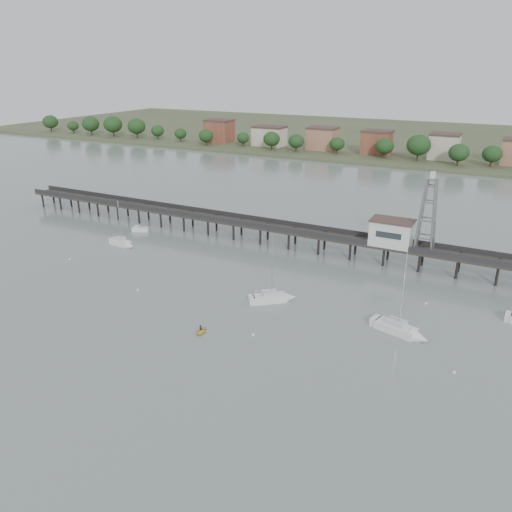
{
  "coord_description": "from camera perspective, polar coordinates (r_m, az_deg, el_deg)",
  "views": [
    {
      "loc": [
        44.43,
        -36.64,
        38.25
      ],
      "look_at": [
        3.76,
        42.0,
        4.0
      ],
      "focal_mm": 35.0,
      "sensor_mm": 36.0,
      "label": 1
    }
  ],
  "objects": [
    {
      "name": "ground_plane",
      "position": [
        69.13,
        -19.71,
        -13.87
      ],
      "size": [
        500.0,
        500.0,
        0.0
      ],
      "primitive_type": "plane",
      "color": "slate",
      "rests_on": "ground"
    },
    {
      "name": "pier",
      "position": [
        111.8,
        2.53,
        3.18
      ],
      "size": [
        150.0,
        5.0,
        5.5
      ],
      "color": "#2D2823",
      "rests_on": "ground"
    },
    {
      "name": "pier_building",
      "position": [
        103.51,
        15.22,
        2.62
      ],
      "size": [
        8.4,
        5.4,
        5.3
      ],
      "color": "silver",
      "rests_on": "ground"
    },
    {
      "name": "white_tender",
      "position": [
        124.93,
        -13.1,
        2.99
      ],
      "size": [
        4.37,
        3.05,
        1.57
      ],
      "rotation": [
        0.0,
        0.0,
        0.38
      ],
      "color": "white",
      "rests_on": "ground"
    },
    {
      "name": "mooring_buoys",
      "position": [
        84.38,
        -0.74,
        -5.75
      ],
      "size": [
        77.19,
        23.43,
        0.39
      ],
      "color": "#F0ECBA",
      "rests_on": "ground"
    },
    {
      "name": "dinghy_occupant",
      "position": [
        77.2,
        -6.33,
        -8.69
      ],
      "size": [
        0.77,
        1.14,
        0.26
      ],
      "primitive_type": "imported",
      "rotation": [
        0.0,
        0.0,
        3.53
      ],
      "color": "black",
      "rests_on": "ground"
    },
    {
      "name": "sailboat_c",
      "position": [
        86.02,
        2.3,
        -4.79
      ],
      "size": [
        7.27,
        6.44,
        12.55
      ],
      "rotation": [
        0.0,
        0.0,
        0.68
      ],
      "color": "white",
      "rests_on": "ground"
    },
    {
      "name": "yellow_dinghy",
      "position": [
        77.2,
        -6.33,
        -8.69
      ],
      "size": [
        1.82,
        0.68,
        2.5
      ],
      "primitive_type": "imported",
      "rotation": [
        0.0,
        0.0,
        0.09
      ],
      "color": "yellow",
      "rests_on": "ground"
    },
    {
      "name": "far_shore",
      "position": [
        282.18,
        18.57,
        12.49
      ],
      "size": [
        500.0,
        170.0,
        10.4
      ],
      "color": "#475133",
      "rests_on": "ground"
    },
    {
      "name": "lattice_tower",
      "position": [
        101.21,
        19.04,
        4.42
      ],
      "size": [
        3.2,
        3.2,
        15.5
      ],
      "color": "slate",
      "rests_on": "ground"
    },
    {
      "name": "sailboat_b",
      "position": [
        115.36,
        -14.9,
        1.39
      ],
      "size": [
        6.66,
        2.63,
        10.89
      ],
      "rotation": [
        0.0,
        0.0,
        -0.12
      ],
      "color": "white",
      "rests_on": "ground"
    },
    {
      "name": "sailboat_d",
      "position": [
        78.98,
        16.54,
        -8.25
      ],
      "size": [
        8.68,
        4.58,
        13.77
      ],
      "rotation": [
        0.0,
        0.0,
        -0.27
      ],
      "color": "white",
      "rests_on": "ground"
    }
  ]
}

